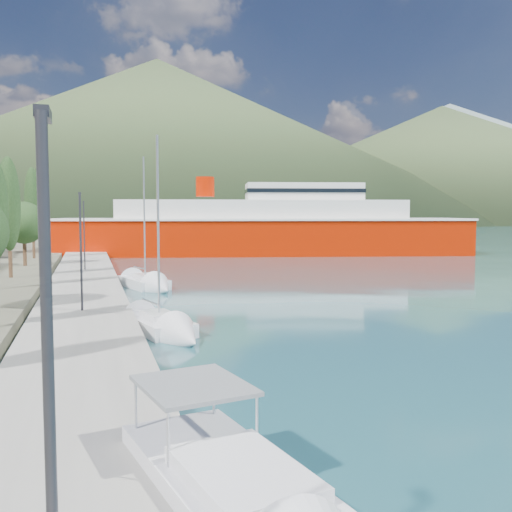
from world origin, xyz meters
name	(u,v)px	position (x,y,z in m)	size (l,w,h in m)	color
ground	(128,238)	(0.00, 120.00, 0.00)	(1400.00, 1400.00, 0.00)	#1F4E57
quay	(84,291)	(-9.00, 26.00, 0.40)	(5.00, 88.00, 0.80)	gray
hills_far	(223,150)	(138.59, 618.73, 77.39)	(1480.00, 900.00, 180.00)	slate
hills_near	(246,151)	(98.04, 372.50, 49.18)	(1010.00, 520.00, 115.00)	#394B2A
tree_row	(6,213)	(-14.61, 31.98, 5.82)	(4.08, 61.45, 11.17)	#47301E
lamp_posts	(81,248)	(-9.00, 14.43, 4.08)	(0.15, 47.07, 6.06)	#2D2D33
sailboat_near	(170,331)	(-5.02, 11.14, 0.28)	(3.88, 7.52, 10.37)	silver
sailboat_mid	(152,286)	(-4.07, 28.04, 0.31)	(4.32, 7.89, 11.06)	silver
ferry	(263,230)	(15.09, 61.85, 3.48)	(58.82, 24.26, 11.43)	#AD1700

